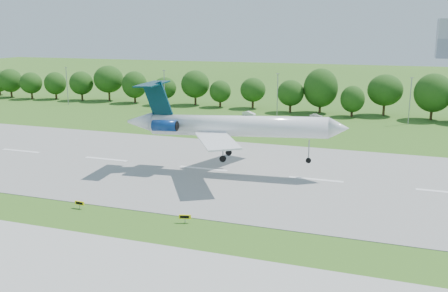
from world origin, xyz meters
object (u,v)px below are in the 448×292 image
service_vehicle_a (249,114)px  service_vehicle_b (316,116)px  taxi_sign_left (80,203)px  airliner (226,125)px

service_vehicle_a → service_vehicle_b: (18.76, 2.53, -0.01)m
taxi_sign_left → service_vehicle_b: (19.79, 82.71, -0.17)m
taxi_sign_left → airliner: bearing=64.7°
taxi_sign_left → service_vehicle_a: service_vehicle_a is taller
taxi_sign_left → service_vehicle_a: 80.19m
taxi_sign_left → service_vehicle_a: (1.03, 80.18, -0.16)m
service_vehicle_a → airliner: bearing=-155.1°
service_vehicle_a → taxi_sign_left: bearing=-168.2°
airliner → service_vehicle_b: size_ratio=10.77×
airliner → service_vehicle_a: bearing=96.7°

